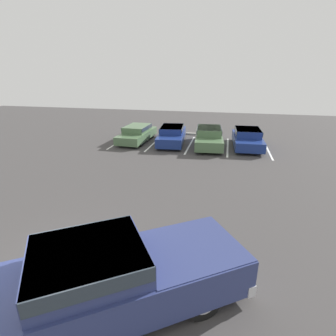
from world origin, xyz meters
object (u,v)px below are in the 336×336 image
object	(u,v)px
pickup_truck	(107,279)
parked_sedan_a	(137,133)
parked_sedan_c	(209,136)
parked_sedan_b	(172,134)
parked_sedan_d	(247,138)
wheel_stop_curb	(196,134)

from	to	relation	value
pickup_truck	parked_sedan_a	xyz separation A→B (m)	(-4.23, 14.19, -0.23)
parked_sedan_c	parked_sedan_a	bearing A→B (deg)	-97.52
parked_sedan_b	parked_sedan_d	distance (m)	5.22
parked_sedan_a	parked_sedan_c	bearing A→B (deg)	89.42
parked_sedan_c	wheel_stop_curb	bearing A→B (deg)	-164.12
parked_sedan_a	parked_sedan_c	size ratio (longest dim) A/B	0.94
pickup_truck	parked_sedan_c	distance (m)	13.99
pickup_truck	parked_sedan_b	distance (m)	14.33
pickup_truck	parked_sedan_d	bearing A→B (deg)	41.61
parked_sedan_a	wheel_stop_curb	bearing A→B (deg)	128.36
pickup_truck	parked_sedan_b	world-z (taller)	pickup_truck
pickup_truck	parked_sedan_d	world-z (taller)	pickup_truck
pickup_truck	parked_sedan_c	world-z (taller)	pickup_truck
parked_sedan_c	wheel_stop_curb	xyz separation A→B (m)	(-1.23, 3.21, -0.62)
pickup_truck	wheel_stop_curb	xyz separation A→B (m)	(-0.19, 17.17, -0.78)
pickup_truck	parked_sedan_b	xyz separation A→B (m)	(-1.62, 14.24, -0.21)
pickup_truck	parked_sedan_d	distance (m)	14.68
parked_sedan_c	parked_sedan_b	bearing A→B (deg)	-101.19
parked_sedan_c	pickup_truck	bearing A→B (deg)	-9.23
pickup_truck	parked_sedan_c	bearing A→B (deg)	51.59
parked_sedan_b	parked_sedan_c	xyz separation A→B (m)	(2.65, -0.29, 0.05)
parked_sedan_b	parked_sedan_a	bearing A→B (deg)	-94.49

